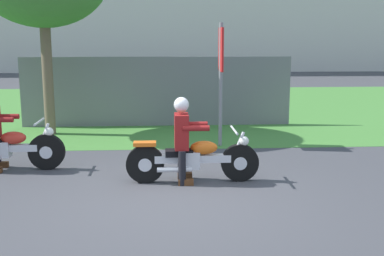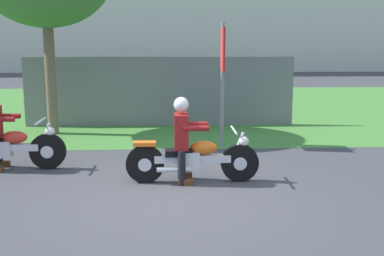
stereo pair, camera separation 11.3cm
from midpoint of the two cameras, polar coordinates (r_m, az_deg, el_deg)
ground at (r=7.08m, az=-2.77°, el=-8.48°), size 120.00×120.00×0.00m
grass_verge at (r=16.04m, az=-3.19°, el=2.43°), size 60.00×12.00×0.01m
motorcycle_lead at (r=7.84m, az=-0.27°, el=-3.65°), size 2.14×0.66×0.86m
rider_lead at (r=7.74m, az=-1.52°, el=-0.61°), size 0.55×0.48×1.39m
motorcycle_follow at (r=9.16m, az=-21.52°, el=-2.24°), size 2.12×0.66×0.88m
sign_banner at (r=10.25m, az=3.09°, el=7.36°), size 0.08×0.60×2.60m
fence_segment at (r=12.71m, az=-4.36°, el=4.28°), size 7.00×0.06×1.80m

